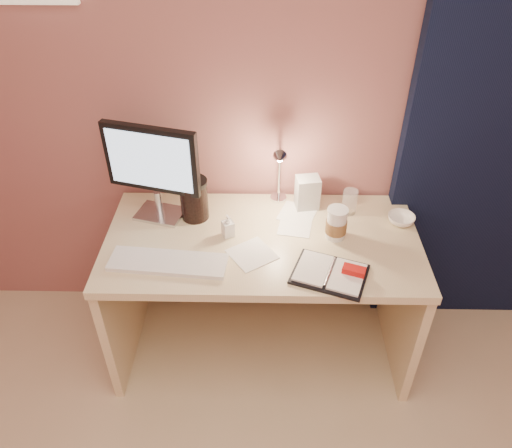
{
  "coord_description": "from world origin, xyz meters",
  "views": [
    {
      "loc": [
        0.0,
        -0.33,
        2.14
      ],
      "look_at": [
        -0.03,
        1.33,
        0.85
      ],
      "focal_mm": 35.0,
      "sensor_mm": 36.0,
      "label": 1
    }
  ],
  "objects_px": {
    "desk": "(262,265)",
    "clear_cup": "(350,202)",
    "coffee_cup": "(336,224)",
    "product_box": "(307,193)",
    "lotion_bottle": "(228,226)",
    "monitor": "(153,165)",
    "planner": "(332,273)",
    "bowl": "(401,219)",
    "keyboard": "(168,262)",
    "desk_lamp": "(281,171)",
    "dark_jar": "(194,201)"
  },
  "relations": [
    {
      "from": "clear_cup",
      "to": "lotion_bottle",
      "type": "height_order",
      "value": "clear_cup"
    },
    {
      "from": "monitor",
      "to": "dark_jar",
      "type": "relative_size",
      "value": 2.57
    },
    {
      "from": "coffee_cup",
      "to": "product_box",
      "type": "bearing_deg",
      "value": 116.39
    },
    {
      "from": "desk",
      "to": "desk_lamp",
      "type": "xyz_separation_m",
      "value": [
        0.08,
        0.15,
        0.44
      ]
    },
    {
      "from": "desk",
      "to": "bowl",
      "type": "relative_size",
      "value": 11.29
    },
    {
      "from": "clear_cup",
      "to": "product_box",
      "type": "distance_m",
      "value": 0.2
    },
    {
      "from": "desk",
      "to": "product_box",
      "type": "height_order",
      "value": "product_box"
    },
    {
      "from": "keyboard",
      "to": "desk_lamp",
      "type": "relative_size",
      "value": 1.44
    },
    {
      "from": "keyboard",
      "to": "lotion_bottle",
      "type": "distance_m",
      "value": 0.31
    },
    {
      "from": "desk",
      "to": "coffee_cup",
      "type": "xyz_separation_m",
      "value": [
        0.32,
        -0.05,
        0.3
      ]
    },
    {
      "from": "product_box",
      "to": "bowl",
      "type": "bearing_deg",
      "value": -24.76
    },
    {
      "from": "monitor",
      "to": "lotion_bottle",
      "type": "bearing_deg",
      "value": -8.18
    },
    {
      "from": "monitor",
      "to": "keyboard",
      "type": "height_order",
      "value": "monitor"
    },
    {
      "from": "monitor",
      "to": "bowl",
      "type": "distance_m",
      "value": 1.15
    },
    {
      "from": "bowl",
      "to": "coffee_cup",
      "type": "bearing_deg",
      "value": -160.89
    },
    {
      "from": "coffee_cup",
      "to": "desk_lamp",
      "type": "bearing_deg",
      "value": 140.07
    },
    {
      "from": "desk",
      "to": "monitor",
      "type": "relative_size",
      "value": 3.02
    },
    {
      "from": "lotion_bottle",
      "to": "clear_cup",
      "type": "bearing_deg",
      "value": 18.17
    },
    {
      "from": "lotion_bottle",
      "to": "product_box",
      "type": "height_order",
      "value": "product_box"
    },
    {
      "from": "desk",
      "to": "clear_cup",
      "type": "distance_m",
      "value": 0.51
    },
    {
      "from": "desk",
      "to": "clear_cup",
      "type": "bearing_deg",
      "value": 17.96
    },
    {
      "from": "coffee_cup",
      "to": "bowl",
      "type": "xyz_separation_m",
      "value": [
        0.31,
        0.11,
        -0.05
      ]
    },
    {
      "from": "monitor",
      "to": "coffee_cup",
      "type": "distance_m",
      "value": 0.84
    },
    {
      "from": "planner",
      "to": "coffee_cup",
      "type": "xyz_separation_m",
      "value": [
        0.04,
        0.25,
        0.06
      ]
    },
    {
      "from": "product_box",
      "to": "desk_lamp",
      "type": "distance_m",
      "value": 0.19
    },
    {
      "from": "planner",
      "to": "dark_jar",
      "type": "height_order",
      "value": "dark_jar"
    },
    {
      "from": "coffee_cup",
      "to": "lotion_bottle",
      "type": "height_order",
      "value": "coffee_cup"
    },
    {
      "from": "lotion_bottle",
      "to": "monitor",
      "type": "bearing_deg",
      "value": 156.57
    },
    {
      "from": "bowl",
      "to": "keyboard",
      "type": "bearing_deg",
      "value": -163.49
    },
    {
      "from": "monitor",
      "to": "coffee_cup",
      "type": "bearing_deg",
      "value": 5.04
    },
    {
      "from": "keyboard",
      "to": "lotion_bottle",
      "type": "xyz_separation_m",
      "value": [
        0.24,
        0.2,
        0.04
      ]
    },
    {
      "from": "desk",
      "to": "planner",
      "type": "height_order",
      "value": "planner"
    },
    {
      "from": "desk_lamp",
      "to": "clear_cup",
      "type": "bearing_deg",
      "value": -1.37
    },
    {
      "from": "coffee_cup",
      "to": "clear_cup",
      "type": "bearing_deg",
      "value": 65.93
    },
    {
      "from": "keyboard",
      "to": "bowl",
      "type": "xyz_separation_m",
      "value": [
        1.03,
        0.31,
        0.01
      ]
    },
    {
      "from": "planner",
      "to": "lotion_bottle",
      "type": "bearing_deg",
      "value": 169.83
    },
    {
      "from": "desk",
      "to": "bowl",
      "type": "xyz_separation_m",
      "value": [
        0.64,
        0.05,
        0.25
      ]
    },
    {
      "from": "lotion_bottle",
      "to": "desk_lamp",
      "type": "xyz_separation_m",
      "value": [
        0.23,
        0.2,
        0.16
      ]
    },
    {
      "from": "monitor",
      "to": "keyboard",
      "type": "bearing_deg",
      "value": -59.84
    },
    {
      "from": "desk",
      "to": "lotion_bottle",
      "type": "bearing_deg",
      "value": -161.26
    },
    {
      "from": "monitor",
      "to": "desk_lamp",
      "type": "bearing_deg",
      "value": 21.3
    },
    {
      "from": "desk",
      "to": "lotion_bottle",
      "type": "height_order",
      "value": "lotion_bottle"
    },
    {
      "from": "desk",
      "to": "coffee_cup",
      "type": "relative_size",
      "value": 9.3
    },
    {
      "from": "planner",
      "to": "desk_lamp",
      "type": "xyz_separation_m",
      "value": [
        -0.2,
        0.45,
        0.2
      ]
    },
    {
      "from": "coffee_cup",
      "to": "keyboard",
      "type": "bearing_deg",
      "value": -164.65
    },
    {
      "from": "monitor",
      "to": "keyboard",
      "type": "xyz_separation_m",
      "value": [
        0.09,
        -0.34,
        -0.27
      ]
    },
    {
      "from": "monitor",
      "to": "planner",
      "type": "relative_size",
      "value": 1.33
    },
    {
      "from": "bowl",
      "to": "lotion_bottle",
      "type": "height_order",
      "value": "lotion_bottle"
    },
    {
      "from": "keyboard",
      "to": "planner",
      "type": "height_order",
      "value": "planner"
    },
    {
      "from": "bowl",
      "to": "dark_jar",
      "type": "height_order",
      "value": "dark_jar"
    }
  ]
}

